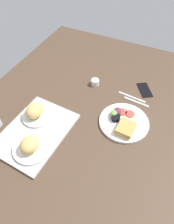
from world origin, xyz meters
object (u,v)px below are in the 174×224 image
object	(u,v)px
plate_with_salad	(123,122)
cell_phone	(145,90)
bread_plate_near	(31,146)
knife	(132,97)
bread_plate_far	(36,112)
fork	(136,102)
serving_tray	(36,132)
espresso_cup	(95,82)

from	to	relation	value
plate_with_salad	cell_phone	world-z (taller)	plate_with_salad
bread_plate_near	knife	distance (cm)	71.69
plate_with_salad	knife	size ratio (longest dim) A/B	1.55
bread_plate_far	cell_phone	size ratio (longest dim) A/B	1.33
fork	cell_phone	world-z (taller)	cell_phone
serving_tray	cell_phone	xyz separation A→B (cm)	(61.33, -47.44, -0.40)
knife	cell_phone	world-z (taller)	cell_phone
fork	knife	xyz separation A→B (cm)	(3.00, 4.00, 0.00)
serving_tray	bread_plate_near	xyz separation A→B (cm)	(-10.48, -5.01, 3.92)
bread_plate_far	plate_with_salad	distance (cm)	51.90
serving_tray	bread_plate_near	bearing A→B (deg)	-154.44
plate_with_salad	bread_plate_far	bearing A→B (deg)	110.36
serving_tray	fork	distance (cm)	66.18
bread_plate_far	plate_with_salad	world-z (taller)	bread_plate_far
bread_plate_near	espresso_cup	distance (cm)	63.41
plate_with_salad	espresso_cup	world-z (taller)	plate_with_salad
bread_plate_far	espresso_cup	distance (cm)	47.17
bread_plate_near	knife	size ratio (longest dim) A/B	1.08
serving_tray	espresso_cup	size ratio (longest dim) A/B	8.04
serving_tray	bread_plate_far	xyz separation A→B (cm)	(9.43, 5.51, 4.37)
plate_with_salad	fork	xyz separation A→B (cm)	(20.65, -2.41, -1.42)
knife	plate_with_salad	bearing A→B (deg)	99.25
espresso_cup	fork	bearing A→B (deg)	-97.49
plate_with_salad	cell_phone	xyz separation A→B (cm)	(33.89, -4.40, -1.27)
serving_tray	espresso_cup	xyz separation A→B (cm)	(52.22, -14.09, 1.20)
knife	serving_tray	bearing A→B (deg)	56.35
espresso_cup	knife	xyz separation A→B (cm)	(-1.12, -27.36, -1.75)
bread_plate_near	espresso_cup	bearing A→B (deg)	-8.23
bread_plate_far	fork	xyz separation A→B (cm)	(38.67, -50.96, -4.92)
bread_plate_near	espresso_cup	xyz separation A→B (cm)	(62.70, -9.07, -2.72)
bread_plate_far	espresso_cup	xyz separation A→B (cm)	(42.79, -19.60, -3.17)
plate_with_salad	knife	world-z (taller)	plate_with_salad
bread_plate_near	knife	bearing A→B (deg)	-30.61
bread_plate_near	bread_plate_far	world-z (taller)	bread_plate_far
serving_tray	fork	bearing A→B (deg)	-43.38
bread_plate_far	cell_phone	world-z (taller)	bread_plate_far
plate_with_salad	cell_phone	distance (cm)	34.20
fork	cell_phone	size ratio (longest dim) A/B	1.18
espresso_cup	fork	distance (cm)	31.68
cell_phone	fork	bearing A→B (deg)	138.37
plate_with_salad	fork	size ratio (longest dim) A/B	1.73
knife	espresso_cup	bearing A→B (deg)	3.05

